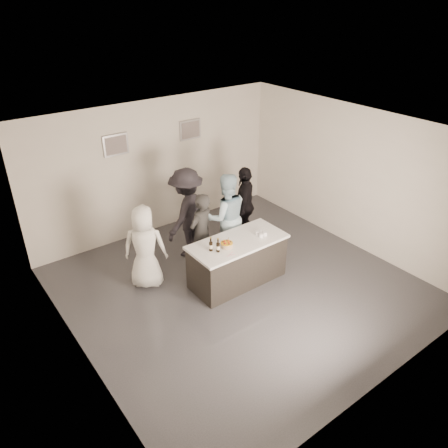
# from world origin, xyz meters

# --- Properties ---
(floor) EXTENTS (6.00, 6.00, 0.00)m
(floor) POSITION_xyz_m (0.00, 0.00, 0.00)
(floor) COLOR #3D3D42
(floor) RESTS_ON ground
(ceiling) EXTENTS (6.00, 6.00, 0.00)m
(ceiling) POSITION_xyz_m (0.00, 0.00, 3.00)
(ceiling) COLOR white
(wall_back) EXTENTS (6.00, 0.04, 3.00)m
(wall_back) POSITION_xyz_m (0.00, 3.00, 1.50)
(wall_back) COLOR silver
(wall_back) RESTS_ON ground
(wall_front) EXTENTS (6.00, 0.04, 3.00)m
(wall_front) POSITION_xyz_m (0.00, -3.00, 1.50)
(wall_front) COLOR silver
(wall_front) RESTS_ON ground
(wall_left) EXTENTS (0.04, 6.00, 3.00)m
(wall_left) POSITION_xyz_m (-3.00, 0.00, 1.50)
(wall_left) COLOR silver
(wall_left) RESTS_ON ground
(wall_right) EXTENTS (0.04, 6.00, 3.00)m
(wall_right) POSITION_xyz_m (3.00, 0.00, 1.50)
(wall_right) COLOR silver
(wall_right) RESTS_ON ground
(picture_left) EXTENTS (0.54, 0.04, 0.44)m
(picture_left) POSITION_xyz_m (-0.90, 2.97, 2.20)
(picture_left) COLOR #B2B2B7
(picture_left) RESTS_ON wall_back
(picture_right) EXTENTS (0.54, 0.04, 0.44)m
(picture_right) POSITION_xyz_m (0.90, 2.97, 2.20)
(picture_right) COLOR #B2B2B7
(picture_right) RESTS_ON wall_back
(bar_counter) EXTENTS (1.86, 0.86, 0.90)m
(bar_counter) POSITION_xyz_m (0.09, 0.20, 0.45)
(bar_counter) COLOR white
(bar_counter) RESTS_ON ground
(cake) EXTENTS (0.22, 0.22, 0.08)m
(cake) POSITION_xyz_m (-0.20, 0.15, 0.94)
(cake) COLOR gold
(cake) RESTS_ON bar_counter
(beer_bottle_a) EXTENTS (0.07, 0.07, 0.26)m
(beer_bottle_a) POSITION_xyz_m (-0.50, 0.22, 1.03)
(beer_bottle_a) COLOR black
(beer_bottle_a) RESTS_ON bar_counter
(beer_bottle_b) EXTENTS (0.07, 0.07, 0.26)m
(beer_bottle_b) POSITION_xyz_m (-0.42, 0.11, 1.03)
(beer_bottle_b) COLOR black
(beer_bottle_b) RESTS_ON bar_counter
(tumbler_cluster) EXTENTS (0.19, 0.19, 0.08)m
(tumbler_cluster) POSITION_xyz_m (0.57, 0.10, 0.94)
(tumbler_cluster) COLOR #C08012
(tumbler_cluster) RESTS_ON bar_counter
(candles) EXTENTS (0.24, 0.08, 0.01)m
(candles) POSITION_xyz_m (-0.29, -0.10, 0.90)
(candles) COLOR pink
(candles) RESTS_ON bar_counter
(person_main_black) EXTENTS (0.69, 0.56, 1.65)m
(person_main_black) POSITION_xyz_m (-0.22, 0.95, 0.83)
(person_main_black) COLOR #252525
(person_main_black) RESTS_ON ground
(person_main_blue) EXTENTS (1.08, 0.96, 1.85)m
(person_main_blue) POSITION_xyz_m (0.46, 1.05, 0.93)
(person_main_blue) COLOR silver
(person_main_blue) RESTS_ON ground
(person_guest_left) EXTENTS (0.95, 0.89, 1.64)m
(person_guest_left) POSITION_xyz_m (-1.33, 1.15, 0.82)
(person_guest_left) COLOR white
(person_guest_left) RESTS_ON ground
(person_guest_right) EXTENTS (1.02, 1.01, 1.74)m
(person_guest_right) POSITION_xyz_m (1.20, 1.35, 0.87)
(person_guest_right) COLOR black
(person_guest_right) RESTS_ON ground
(person_guest_back) EXTENTS (1.43, 1.21, 1.92)m
(person_guest_back) POSITION_xyz_m (-0.11, 1.62, 0.96)
(person_guest_back) COLOR black
(person_guest_back) RESTS_ON ground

